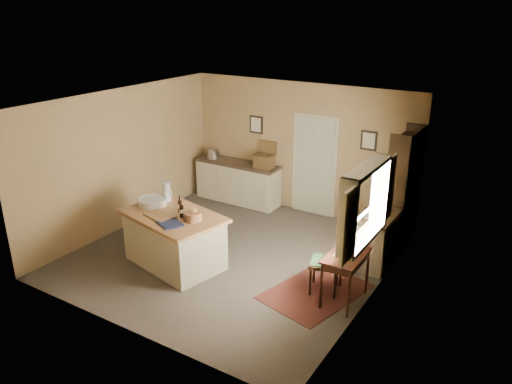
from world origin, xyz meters
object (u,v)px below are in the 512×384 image
right_cabinet (376,238)px  shelving_unit (406,189)px  desk_chair (325,263)px  work_island (174,238)px  writing_desk (346,261)px  sideboard (238,181)px

right_cabinet → shelving_unit: size_ratio=0.46×
desk_chair → shelving_unit: (0.52, 2.20, 0.59)m
work_island → writing_desk: size_ratio=2.30×
sideboard → desk_chair: bearing=-37.1°
writing_desk → right_cabinet: bearing=90.0°
writing_desk → desk_chair: (-0.36, 0.10, -0.18)m
sideboard → desk_chair: 3.98m
writing_desk → sideboard: bearing=144.8°
right_cabinet → sideboard: bearing=162.2°
sideboard → shelving_unit: bearing=-3.1°
sideboard → writing_desk: 4.34m
desk_chair → right_cabinet: 1.32m
work_island → desk_chair: 2.56m
sideboard → right_cabinet: (3.54, -1.14, -0.02)m
work_island → shelving_unit: bearing=54.7°
right_cabinet → shelving_unit: shelving_unit is taller
sideboard → desk_chair: size_ratio=2.01×
writing_desk → desk_chair: 0.42m
sideboard → right_cabinet: sideboard is taller
work_island → right_cabinet: bearing=44.6°
writing_desk → desk_chair: desk_chair is taller
sideboard → shelving_unit: size_ratio=0.91×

